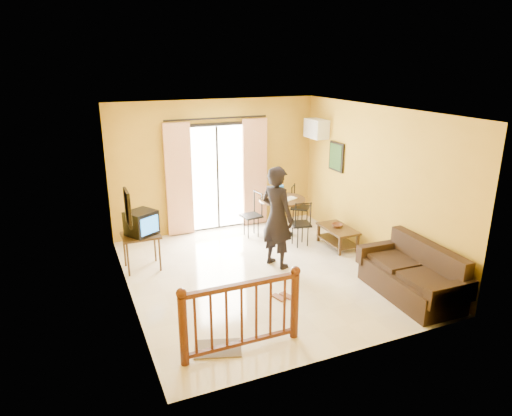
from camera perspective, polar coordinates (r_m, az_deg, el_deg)
name	(u,v)px	position (r m, az deg, el deg)	size (l,w,h in m)	color
ground	(264,273)	(8.05, 0.96, -8.18)	(5.00, 5.00, 0.00)	beige
room_shell	(264,179)	(7.46, 1.02, 3.65)	(5.00, 5.00, 5.00)	white
balcony_door	(218,176)	(9.79, -4.82, 3.95)	(2.25, 0.14, 2.46)	black
tv_table	(141,239)	(8.26, -14.20, -3.72)	(0.65, 0.54, 0.65)	black
television	(141,223)	(8.16, -14.13, -1.81)	(0.62, 0.60, 0.42)	black
picture_left	(128,208)	(6.74, -15.73, 0.03)	(0.05, 0.42, 0.52)	black
dining_table	(282,206)	(9.55, 3.25, 0.25)	(0.97, 0.97, 0.81)	black
water_jug	(280,192)	(9.47, 3.04, 2.04)	(0.15, 0.15, 0.28)	blue
serving_tray	(290,199)	(9.47, 4.23, 1.18)	(0.28, 0.18, 0.02)	white
dining_chairs	(284,235)	(9.73, 3.47, -3.45)	(1.73, 1.47, 0.95)	black
air_conditioner	(316,129)	(10.02, 7.53, 9.81)	(0.31, 0.60, 0.40)	white
botanical_print	(336,157)	(9.63, 10.01, 6.33)	(0.05, 0.50, 0.60)	black
coffee_table	(338,234)	(9.21, 10.17, -3.21)	(0.50, 0.89, 0.40)	black
bowl	(337,225)	(9.18, 10.10, -2.16)	(0.22, 0.22, 0.07)	brown
sofa	(413,277)	(7.64, 19.06, -8.11)	(0.87, 1.79, 0.85)	black
standing_person	(277,217)	(8.02, 2.65, -1.16)	(0.67, 0.44, 1.84)	black
stair_balustrade	(242,311)	(5.85, -1.81, -12.74)	(1.63, 0.13, 1.04)	#471E0F
doormat	(218,348)	(6.17, -4.79, -17.10)	(0.60, 0.40, 0.02)	#62574E
sandals	(283,297)	(7.30, 3.36, -11.00)	(0.31, 0.27, 0.03)	brown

